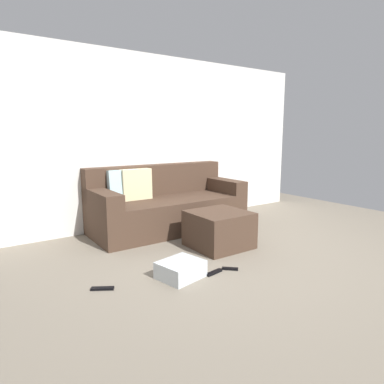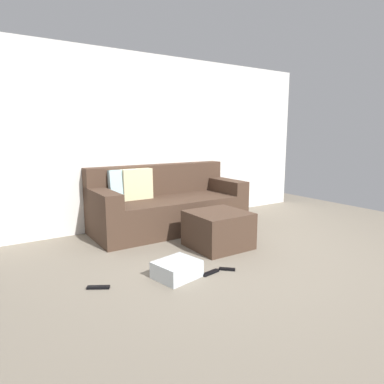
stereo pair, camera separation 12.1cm
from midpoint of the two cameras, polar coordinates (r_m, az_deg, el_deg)
The scene contains 8 objects.
ground_plane at distance 3.75m, azimuth 11.78°, elevation -11.43°, with size 7.00×7.00×0.00m, color slate.
wall_back at distance 5.19m, azimuth -4.39°, elevation 8.56°, with size 5.39×0.10×2.47m, color silver.
couch_sectional at distance 4.83m, azimuth -3.59°, elevation -2.24°, with size 2.16×0.91×0.90m.
ottoman at distance 4.08m, azimuth 5.29°, elevation -6.33°, with size 0.66×0.64×0.43m, color #473326.
storage_bin at distance 3.28m, azimuth -1.50°, elevation -12.91°, with size 0.39×0.34×0.16m, color silver.
remote_near_ottoman at distance 3.49m, azimuth 6.96°, elevation -12.80°, with size 0.16×0.04×0.02m, color black.
remote_by_storage_bin at distance 3.39m, azimuth 4.20°, elevation -13.43°, with size 0.20×0.05×0.02m, color black.
remote_under_side_table at distance 3.19m, azimuth -14.44°, elevation -15.32°, with size 0.20×0.05×0.02m, color black.
Camera 2 is at (-2.45, -2.49, 1.35)m, focal length 31.60 mm.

